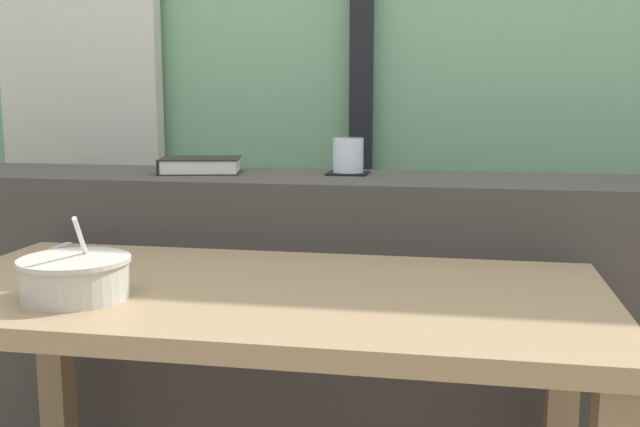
% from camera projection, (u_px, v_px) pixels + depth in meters
% --- Properties ---
extents(curtain_left_panel, '(0.56, 0.06, 2.50)m').
position_uv_depth(curtain_left_panel, '(78.00, 37.00, 2.48)').
color(curtain_left_panel, beige).
rests_on(curtain_left_panel, ground).
extents(window_divider_post, '(0.07, 0.05, 2.60)m').
position_uv_depth(window_divider_post, '(362.00, 17.00, 2.32)').
color(window_divider_post, black).
rests_on(window_divider_post, ground).
extents(dark_console_ledge, '(2.80, 0.36, 0.86)m').
position_uv_depth(dark_console_ledge, '(344.00, 347.00, 1.87)').
color(dark_console_ledge, '#423D38').
rests_on(dark_console_ledge, ground).
extents(breakfast_table, '(1.21, 0.60, 0.72)m').
position_uv_depth(breakfast_table, '(262.00, 352.00, 1.33)').
color(breakfast_table, '#826849').
rests_on(breakfast_table, ground).
extents(coaster_square, '(0.10, 0.10, 0.00)m').
position_uv_depth(coaster_square, '(350.00, 173.00, 1.86)').
color(coaster_square, black).
rests_on(coaster_square, dark_console_ledge).
extents(juice_glass, '(0.08, 0.08, 0.09)m').
position_uv_depth(juice_glass, '(350.00, 157.00, 1.85)').
color(juice_glass, white).
rests_on(juice_glass, coaster_square).
extents(closed_book, '(0.22, 0.18, 0.04)m').
position_uv_depth(closed_book, '(200.00, 165.00, 1.89)').
color(closed_book, black).
rests_on(closed_book, dark_console_ledge).
extents(soup_bowl, '(0.18, 0.18, 0.14)m').
position_uv_depth(soup_bowl, '(75.00, 278.00, 1.23)').
color(soup_bowl, '#BCB7A8').
rests_on(soup_bowl, breakfast_table).
extents(fork_utensil, '(0.02, 0.17, 0.01)m').
position_uv_depth(fork_utensil, '(49.00, 251.00, 1.60)').
color(fork_utensil, silver).
rests_on(fork_utensil, breakfast_table).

